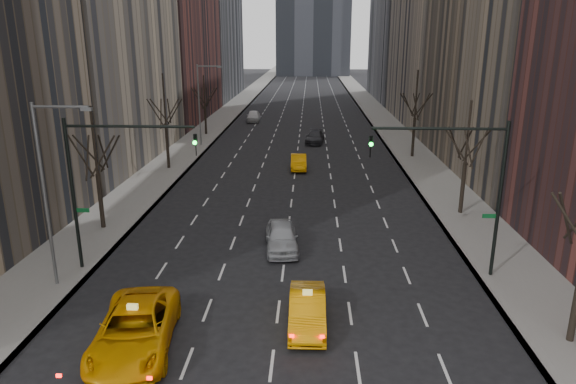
# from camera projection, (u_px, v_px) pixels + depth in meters

# --- Properties ---
(sidewalk_left) EXTENTS (4.50, 320.00, 0.15)m
(sidewalk_left) POSITION_uv_depth(u_px,v_px,m) (226.00, 114.00, 83.10)
(sidewalk_left) COLOR slate
(sidewalk_left) RESTS_ON ground
(sidewalk_right) EXTENTS (4.50, 320.00, 0.15)m
(sidewalk_right) POSITION_uv_depth(u_px,v_px,m) (378.00, 115.00, 82.09)
(sidewalk_right) COLOR slate
(sidewalk_right) RESTS_ON ground
(tree_lw_b) EXTENTS (3.36, 3.50, 7.82)m
(tree_lw_b) POSITION_uv_depth(u_px,v_px,m) (98.00, 174.00, 32.28)
(tree_lw_b) COLOR black
(tree_lw_b) RESTS_ON ground
(tree_lw_c) EXTENTS (3.36, 3.50, 8.74)m
(tree_lw_c) POSITION_uv_depth(u_px,v_px,m) (166.00, 127.00, 47.50)
(tree_lw_c) COLOR black
(tree_lw_c) RESTS_ON ground
(tree_lw_d) EXTENTS (3.36, 3.50, 7.36)m
(tree_lw_d) POSITION_uv_depth(u_px,v_px,m) (205.00, 107.00, 64.86)
(tree_lw_d) COLOR black
(tree_lw_d) RESTS_ON ground
(tree_rw_b) EXTENTS (3.36, 3.50, 7.82)m
(tree_rw_b) POSITION_uv_depth(u_px,v_px,m) (465.00, 163.00, 35.12)
(tree_rw_b) COLOR black
(tree_rw_b) RESTS_ON ground
(tree_rw_c) EXTENTS (3.36, 3.50, 8.74)m
(tree_rw_c) POSITION_uv_depth(u_px,v_px,m) (415.00, 119.00, 52.25)
(tree_rw_c) COLOR black
(tree_rw_c) RESTS_ON ground
(traffic_mast_left) EXTENTS (6.69, 0.39, 8.00)m
(traffic_mast_left) POSITION_uv_depth(u_px,v_px,m) (103.00, 171.00, 25.91)
(traffic_mast_left) COLOR black
(traffic_mast_left) RESTS_ON ground
(traffic_mast_right) EXTENTS (6.69, 0.39, 8.00)m
(traffic_mast_right) POSITION_uv_depth(u_px,v_px,m) (468.00, 175.00, 25.16)
(traffic_mast_right) COLOR black
(traffic_mast_right) RESTS_ON ground
(streetlight_near) EXTENTS (2.83, 0.22, 9.00)m
(streetlight_near) POSITION_uv_depth(u_px,v_px,m) (50.00, 178.00, 24.03)
(streetlight_near) COLOR slate
(streetlight_near) RESTS_ON ground
(streetlight_far) EXTENTS (2.83, 0.22, 9.00)m
(streetlight_far) POSITION_uv_depth(u_px,v_px,m) (202.00, 97.00, 57.53)
(streetlight_far) COLOR slate
(streetlight_far) RESTS_ON ground
(taxi_suv) EXTENTS (3.65, 6.61, 1.75)m
(taxi_suv) POSITION_uv_depth(u_px,v_px,m) (135.00, 329.00, 20.25)
(taxi_suv) COLOR #E99A04
(taxi_suv) RESTS_ON ground
(taxi_sedan) EXTENTS (1.58, 4.43, 1.46)m
(taxi_sedan) POSITION_uv_depth(u_px,v_px,m) (307.00, 310.00, 21.99)
(taxi_sedan) COLOR orange
(taxi_sedan) RESTS_ON ground
(silver_sedan_ahead) EXTENTS (2.30, 4.74, 1.56)m
(silver_sedan_ahead) POSITION_uv_depth(u_px,v_px,m) (282.00, 237.00, 29.96)
(silver_sedan_ahead) COLOR #9EA0A5
(silver_sedan_ahead) RESTS_ON ground
(far_taxi) EXTENTS (1.58, 4.22, 1.38)m
(far_taxi) POSITION_uv_depth(u_px,v_px,m) (299.00, 162.00, 48.49)
(far_taxi) COLOR #FF9F05
(far_taxi) RESTS_ON ground
(far_suv_grey) EXTENTS (2.47, 5.03, 1.41)m
(far_suv_grey) POSITION_uv_depth(u_px,v_px,m) (315.00, 137.00, 60.72)
(far_suv_grey) COLOR #29292D
(far_suv_grey) RESTS_ON ground
(far_car_white) EXTENTS (2.09, 4.77, 1.60)m
(far_car_white) POSITION_uv_depth(u_px,v_px,m) (253.00, 116.00, 76.42)
(far_car_white) COLOR silver
(far_car_white) RESTS_ON ground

